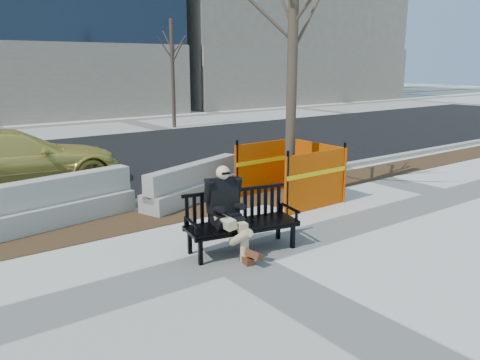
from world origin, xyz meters
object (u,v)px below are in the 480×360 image
(jersey_barrier_right, at_px, (194,200))
(tree_fence, at_px, (289,200))
(sedan, at_px, (14,191))
(seated_man, at_px, (226,252))
(bench, at_px, (242,251))
(jersey_barrier_left, at_px, (54,225))

(jersey_barrier_right, bearing_deg, tree_fence, -57.61)
(sedan, xyz_separation_m, jersey_barrier_right, (3.06, -3.22, 0.00))
(seated_man, distance_m, sedan, 6.46)
(sedan, bearing_deg, jersey_barrier_right, -136.20)
(seated_man, xyz_separation_m, sedan, (-1.87, 6.18, 0.00))
(tree_fence, relative_size, sedan, 1.30)
(bench, relative_size, seated_man, 1.31)
(jersey_barrier_right, bearing_deg, seated_man, -132.23)
(jersey_barrier_left, bearing_deg, seated_man, -67.85)
(seated_man, relative_size, sedan, 0.28)
(sedan, bearing_deg, bench, -161.08)
(seated_man, relative_size, tree_fence, 0.21)
(sedan, bearing_deg, seated_man, -162.87)
(bench, xyz_separation_m, sedan, (-2.12, 6.28, 0.00))
(bench, bearing_deg, jersey_barrier_left, 134.77)
(seated_man, distance_m, tree_fence, 3.32)
(seated_man, relative_size, jersey_barrier_left, 0.44)
(sedan, relative_size, jersey_barrier_left, 1.58)
(bench, distance_m, jersey_barrier_left, 3.77)
(bench, relative_size, jersey_barrier_left, 0.58)
(seated_man, xyz_separation_m, tree_fence, (2.86, 1.69, 0.00))
(seated_man, distance_m, jersey_barrier_right, 3.19)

